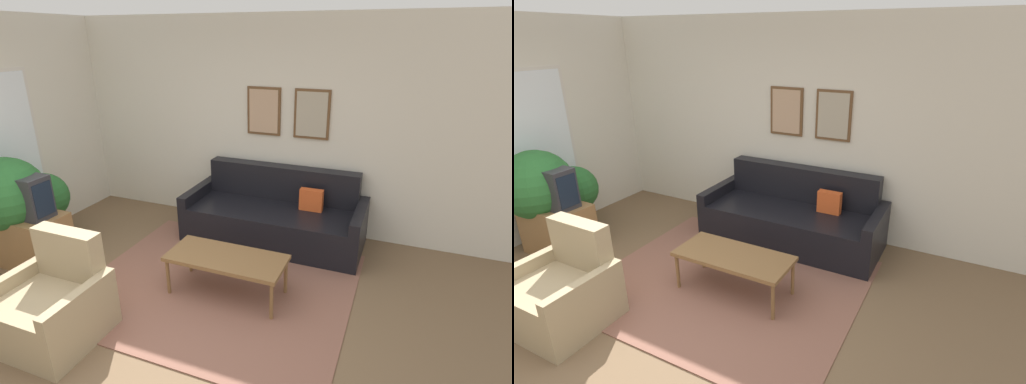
% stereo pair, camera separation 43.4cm
% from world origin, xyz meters
% --- Properties ---
extents(ground_plane, '(16.00, 16.00, 0.00)m').
position_xyz_m(ground_plane, '(0.00, 0.00, 0.00)').
color(ground_plane, brown).
extents(area_rug, '(2.71, 2.30, 0.01)m').
position_xyz_m(area_rug, '(0.25, 1.21, 0.01)').
color(area_rug, brown).
rests_on(area_rug, ground_plane).
extents(wall_back, '(8.00, 0.09, 2.70)m').
position_xyz_m(wall_back, '(0.01, 2.87, 1.35)').
color(wall_back, beige).
rests_on(wall_back, ground_plane).
extents(couch, '(2.21, 0.90, 0.89)m').
position_xyz_m(couch, '(0.46, 2.40, 0.31)').
color(couch, black).
rests_on(couch, ground_plane).
extents(coffee_table, '(1.17, 0.51, 0.43)m').
position_xyz_m(coffee_table, '(0.39, 1.12, 0.39)').
color(coffee_table, brown).
rests_on(coffee_table, ground_plane).
extents(tv_stand, '(0.77, 0.50, 0.59)m').
position_xyz_m(tv_stand, '(-1.92, 0.87, 0.30)').
color(tv_stand, olive).
rests_on(tv_stand, ground_plane).
extents(tv, '(0.62, 0.28, 0.47)m').
position_xyz_m(tv, '(-1.91, 0.87, 0.83)').
color(tv, '#2D2D33').
rests_on(tv, tv_stand).
extents(armchair, '(0.82, 0.76, 0.89)m').
position_xyz_m(armchair, '(-0.74, 0.05, 0.30)').
color(armchair, tan).
rests_on(armchair, ground_plane).
extents(potted_plant_tall, '(0.81, 0.81, 1.24)m').
position_xyz_m(potted_plant_tall, '(-2.10, 0.84, 0.81)').
color(potted_plant_tall, beige).
rests_on(potted_plant_tall, ground_plane).
extents(potted_plant_by_window, '(0.59, 0.59, 0.87)m').
position_xyz_m(potted_plant_by_window, '(-2.22, 1.37, 0.56)').
color(potted_plant_by_window, '#935638').
rests_on(potted_plant_by_window, ground_plane).
extents(potted_plant_small, '(0.45, 0.45, 0.70)m').
position_xyz_m(potted_plant_small, '(-2.21, 1.10, 0.44)').
color(potted_plant_small, '#383D42').
rests_on(potted_plant_small, ground_plane).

